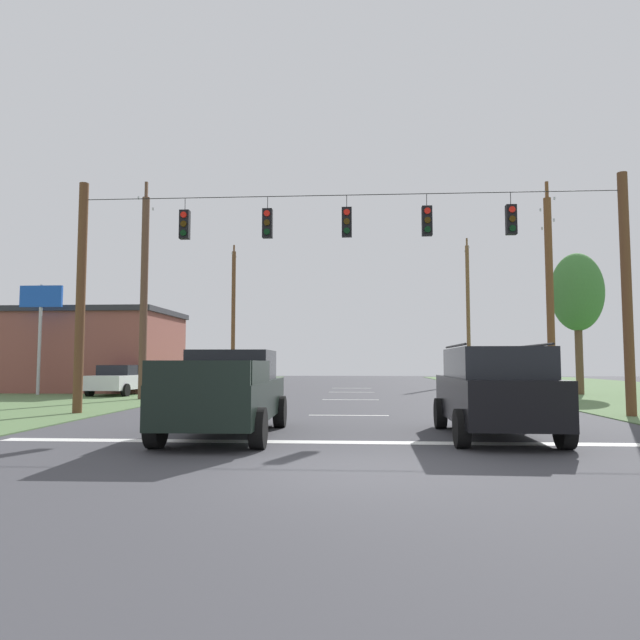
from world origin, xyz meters
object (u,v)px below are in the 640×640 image
Objects in this scene: suv_black at (494,390)px; distant_car_crossing_white at (250,380)px; utility_pole_mid_left at (144,294)px; roadside_store at (81,350)px; overhead_signal_span at (346,278)px; distant_car_oncoming at (121,379)px; utility_pole_far_left at (233,316)px; pickup_truck at (228,393)px; utility_pole_mid_right at (550,293)px; utility_pole_far_right at (468,312)px; tree_roadside_right at (577,293)px.

suv_black is 16.97m from distant_car_crossing_white.
utility_pole_mid_left is 10.06m from roadside_store.
overhead_signal_span reaches higher than suv_black.
overhead_signal_span is 15.80m from distant_car_oncoming.
overhead_signal_span is 1.67× the size of utility_pole_far_left.
roadside_store reaches higher than suv_black.
pickup_truck is 1.25× the size of distant_car_oncoming.
utility_pole_mid_right reaches higher than distant_car_crossing_white.
distant_car_crossing_white is 0.41× the size of roadside_store.
utility_pole_far_right reaches higher than utility_pole_mid_left.
suv_black is 0.66× the size of tree_roadside_right.
utility_pole_far_left is (-6.28, 29.43, 4.21)m from pickup_truck.
tree_roadside_right is at bearing 7.12° from distant_car_crossing_white.
distant_car_oncoming is 15.02m from utility_pole_far_left.
overhead_signal_span is 1.66× the size of roadside_store.
pickup_truck reaches higher than distant_car_oncoming.
pickup_truck is 0.51× the size of utility_pole_far_left.
tree_roadside_right is at bearing 49.73° from pickup_truck.
utility_pole_mid_right is 18.67m from utility_pole_far_right.
distant_car_oncoming is at bearing 125.37° from utility_pole_mid_left.
suv_black is 0.43× the size of utility_pole_far_right.
utility_pole_mid_left is at bearing -54.63° from distant_car_oncoming.
utility_pole_mid_right is (11.41, 12.29, 3.72)m from pickup_truck.
utility_pole_mid_left is at bearing -133.77° from utility_pole_far_right.
utility_pole_far_right is at bearing 101.29° from tree_roadside_right.
overhead_signal_span is 11.48m from utility_pole_mid_left.
tree_roadside_right is (2.79, -13.99, -0.27)m from utility_pole_far_right.
pickup_truck is at bearing -77.96° from utility_pole_far_left.
distant_car_oncoming is 26.21m from utility_pole_far_right.
utility_pole_mid_left is 0.93× the size of utility_pole_far_left.
utility_pole_mid_right is at bearing 0.95° from utility_pole_mid_left.
utility_pole_mid_right is (5.43, 12.25, 3.62)m from suv_black.
distant_car_oncoming is 23.77m from tree_roadside_right.
tree_roadside_right reaches higher than roadside_store.
tree_roadside_right is 27.67m from roadside_store.
overhead_signal_span is at bearing 123.45° from suv_black.
tree_roadside_right is (2.95, 4.66, 0.53)m from utility_pole_mid_right.
pickup_truck is 1.12× the size of suv_black.
distant_car_oncoming is 5.66m from utility_pole_mid_left.
utility_pole_mid_left is at bearing -146.35° from distant_car_crossing_white.
distant_car_crossing_white is at bearing -130.70° from utility_pole_far_right.
utility_pole_mid_right is 24.63m from utility_pole_far_left.
utility_pole_far_right is at bearing 69.50° from pickup_truck.
suv_black is 0.50× the size of utility_pole_mid_right.
utility_pole_far_left is 24.12m from tree_roadside_right.
tree_roadside_right is (11.74, 11.82, 0.87)m from overhead_signal_span.
distant_car_crossing_white and distant_car_oncoming have the same top height.
overhead_signal_span reaches higher than distant_car_oncoming.
distant_car_oncoming is (-6.69, 0.43, 0.00)m from distant_car_crossing_white.
tree_roadside_right is at bearing -31.15° from utility_pole_far_left.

